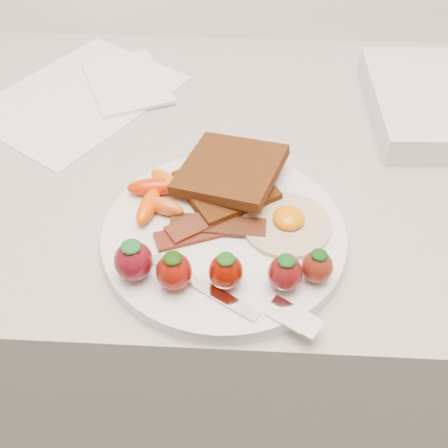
{
  "coord_description": "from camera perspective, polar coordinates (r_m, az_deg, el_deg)",
  "views": [
    {
      "loc": [
        0.01,
        1.12,
        1.37
      ],
      "look_at": [
        -0.01,
        1.54,
        0.93
      ],
      "focal_mm": 45.0,
      "sensor_mm": 36.0,
      "label": 1
    }
  ],
  "objects": [
    {
      "name": "baby_carrots",
      "position": [
        0.65,
        -6.66,
        3.06
      ],
      "size": [
        0.08,
        0.1,
        0.02
      ],
      "color": "red",
      "rests_on": "plate"
    },
    {
      "name": "toast_upper",
      "position": [
        0.66,
        0.66,
        5.54
      ],
      "size": [
        0.14,
        0.14,
        0.03
      ],
      "primitive_type": "cube",
      "rotation": [
        0.0,
        -0.1,
        -0.33
      ],
      "color": "black",
      "rests_on": "toast_lower"
    },
    {
      "name": "bacon_strips",
      "position": [
        0.62,
        -1.36,
        -0.07
      ],
      "size": [
        0.12,
        0.09,
        0.01
      ],
      "color": "#511910",
      "rests_on": "plate"
    },
    {
      "name": "fork",
      "position": [
        0.55,
        1.99,
        -7.69
      ],
      "size": [
        0.18,
        0.1,
        0.0
      ],
      "color": "silver",
      "rests_on": "plate"
    },
    {
      "name": "paper_sheet",
      "position": [
        0.87,
        -14.42,
        12.43
      ],
      "size": [
        0.32,
        0.34,
        0.0
      ],
      "primitive_type": "cube",
      "rotation": [
        0.0,
        0.0,
        -0.58
      ],
      "color": "silver",
      "rests_on": "counter"
    },
    {
      "name": "counter",
      "position": [
        1.09,
        1.05,
        -11.27
      ],
      "size": [
        2.0,
        0.6,
        0.9
      ],
      "primitive_type": "cube",
      "color": "gray",
      "rests_on": "ground"
    },
    {
      "name": "fried_egg",
      "position": [
        0.62,
        6.43,
        0.13
      ],
      "size": [
        0.12,
        0.12,
        0.02
      ],
      "color": "beige",
      "rests_on": "plate"
    },
    {
      "name": "toast_lower",
      "position": [
        0.66,
        0.21,
        3.77
      ],
      "size": [
        0.13,
        0.13,
        0.01
      ],
      "primitive_type": "cube",
      "rotation": [
        0.0,
        0.0,
        0.56
      ],
      "color": "black",
      "rests_on": "plate"
    },
    {
      "name": "plate",
      "position": [
        0.62,
        -0.0,
        -1.2
      ],
      "size": [
        0.27,
        0.27,
        0.02
      ],
      "primitive_type": "cylinder",
      "color": "silver",
      "rests_on": "counter"
    },
    {
      "name": "notepad",
      "position": [
        0.89,
        -9.85,
        14.03
      ],
      "size": [
        0.16,
        0.19,
        0.01
      ],
      "primitive_type": "cube",
      "rotation": [
        0.0,
        0.0,
        0.43
      ],
      "color": "silver",
      "rests_on": "paper_sheet"
    },
    {
      "name": "strawberries",
      "position": [
        0.56,
        -0.98,
        -4.48
      ],
      "size": [
        0.22,
        0.05,
        0.05
      ],
      "color": "#640A14",
      "rests_on": "plate"
    }
  ]
}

